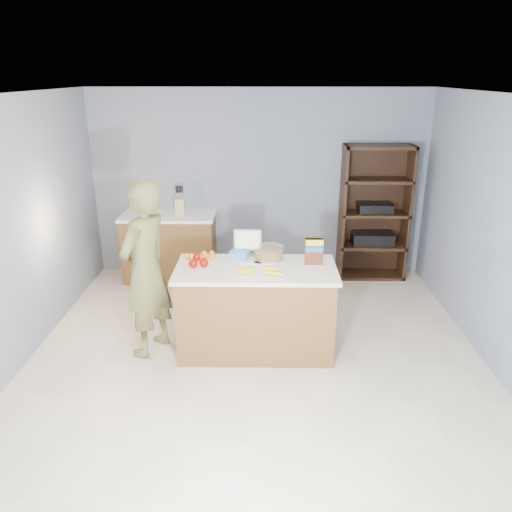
{
  "coord_description": "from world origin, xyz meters",
  "views": [
    {
      "loc": [
        0.08,
        -4.18,
        2.67
      ],
      "look_at": [
        0.0,
        0.35,
        1.0
      ],
      "focal_mm": 35.0,
      "sensor_mm": 36.0,
      "label": 1
    }
  ],
  "objects_px": {
    "counter_peninsula": "(256,313)",
    "cereal_box": "(314,249)",
    "shelving_unit": "(373,215)",
    "person": "(146,270)",
    "tv": "(248,241)"
  },
  "relations": [
    {
      "from": "person",
      "to": "cereal_box",
      "type": "xyz_separation_m",
      "value": [
        1.63,
        0.14,
        0.17
      ]
    },
    {
      "from": "shelving_unit",
      "to": "person",
      "type": "height_order",
      "value": "shelving_unit"
    },
    {
      "from": "shelving_unit",
      "to": "person",
      "type": "relative_size",
      "value": 1.02
    },
    {
      "from": "counter_peninsula",
      "to": "shelving_unit",
      "type": "height_order",
      "value": "shelving_unit"
    },
    {
      "from": "shelving_unit",
      "to": "tv",
      "type": "relative_size",
      "value": 6.38
    },
    {
      "from": "shelving_unit",
      "to": "counter_peninsula",
      "type": "bearing_deg",
      "value": -127.11
    },
    {
      "from": "counter_peninsula",
      "to": "tv",
      "type": "xyz_separation_m",
      "value": [
        -0.09,
        0.33,
        0.64
      ]
    },
    {
      "from": "counter_peninsula",
      "to": "shelving_unit",
      "type": "xyz_separation_m",
      "value": [
        1.55,
        2.05,
        0.45
      ]
    },
    {
      "from": "cereal_box",
      "to": "person",
      "type": "bearing_deg",
      "value": -175.17
    },
    {
      "from": "counter_peninsula",
      "to": "cereal_box",
      "type": "distance_m",
      "value": 0.86
    },
    {
      "from": "shelving_unit",
      "to": "tv",
      "type": "distance_m",
      "value": 2.38
    },
    {
      "from": "shelving_unit",
      "to": "cereal_box",
      "type": "distance_m",
      "value": 2.19
    },
    {
      "from": "counter_peninsula",
      "to": "person",
      "type": "bearing_deg",
      "value": -178.37
    },
    {
      "from": "tv",
      "to": "cereal_box",
      "type": "bearing_deg",
      "value": -18.92
    },
    {
      "from": "person",
      "to": "tv",
      "type": "distance_m",
      "value": 1.06
    }
  ]
}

